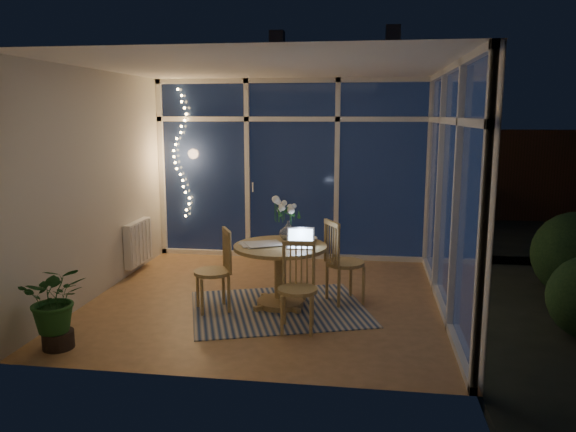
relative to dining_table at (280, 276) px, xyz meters
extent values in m
plane|color=olive|center=(-0.17, 0.21, -0.35)|extent=(4.00, 4.00, 0.00)
plane|color=silver|center=(-0.17, 0.21, 2.25)|extent=(4.00, 4.00, 0.00)
cube|color=beige|center=(-0.17, 2.21, 0.95)|extent=(4.00, 0.04, 2.60)
cube|color=beige|center=(-0.17, -1.79, 0.95)|extent=(4.00, 0.04, 2.60)
cube|color=beige|center=(-2.17, 0.21, 0.95)|extent=(0.04, 4.00, 2.60)
cube|color=beige|center=(1.83, 0.21, 0.95)|extent=(0.04, 4.00, 2.60)
cube|color=silver|center=(-0.17, 2.17, 0.95)|extent=(4.00, 0.10, 2.60)
cube|color=silver|center=(1.79, 0.21, 0.95)|extent=(0.10, 4.00, 2.60)
cube|color=white|center=(-2.11, 1.11, 0.05)|extent=(0.10, 0.70, 0.58)
cube|color=black|center=(0.33, 5.21, -0.41)|extent=(12.00, 6.00, 0.10)
cube|color=#362613|center=(-0.17, 5.71, 0.55)|extent=(11.00, 0.08, 1.80)
cube|color=#32343C|center=(0.13, 8.71, 1.85)|extent=(7.00, 3.00, 2.20)
sphere|color=black|center=(-0.97, 3.61, 0.10)|extent=(0.90, 0.90, 0.90)
cube|color=#C3B59E|center=(0.00, -0.10, -0.34)|extent=(2.23, 2.00, 0.01)
cylinder|color=olive|center=(0.00, 0.00, 0.00)|extent=(1.29, 1.29, 0.69)
cube|color=olive|center=(-0.70, -0.24, 0.11)|extent=(0.56, 0.56, 0.91)
cube|color=olive|center=(0.70, 0.23, 0.13)|extent=(0.61, 0.61, 0.96)
cube|color=olive|center=(0.28, -0.69, 0.09)|extent=(0.43, 0.43, 0.88)
imported|color=white|center=(0.05, 0.28, 0.45)|extent=(0.26, 0.26, 0.21)
imported|color=white|center=(0.30, 0.27, 0.37)|extent=(0.19, 0.19, 0.04)
cube|color=silver|center=(-0.21, 0.00, 0.36)|extent=(0.48, 0.44, 0.02)
cube|color=black|center=(0.10, -0.02, 0.35)|extent=(0.11, 0.07, 0.01)
imported|color=#1B4D1E|center=(-1.82, -1.41, 0.03)|extent=(0.68, 0.65, 0.76)
camera|label=1|loc=(0.93, -5.87, 1.75)|focal=35.00mm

